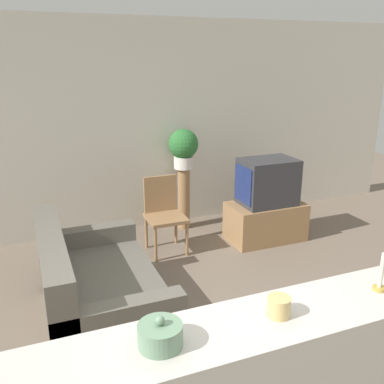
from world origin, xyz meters
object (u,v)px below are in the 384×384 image
object	(u,v)px
wooden_chair	(164,211)
couch	(96,292)
potted_plant	(183,147)
television	(267,182)
decorative_bowl	(160,335)

from	to	relation	value
wooden_chair	couch	bearing A→B (deg)	-130.56
wooden_chair	potted_plant	distance (m)	0.96
television	wooden_chair	xyz separation A→B (m)	(-1.28, 0.19, -0.27)
couch	potted_plant	bearing A→B (deg)	49.64
television	decorative_bowl	bearing A→B (deg)	-129.23
television	wooden_chair	size ratio (longest dim) A/B	0.76
television	decorative_bowl	distance (m)	3.59
couch	decorative_bowl	distance (m)	1.94
couch	potted_plant	size ratio (longest dim) A/B	3.15
decorative_bowl	couch	bearing A→B (deg)	90.99
television	potted_plant	xyz separation A→B (m)	(-0.81, 0.75, 0.36)
couch	wooden_chair	xyz separation A→B (m)	(1.01, 1.18, 0.20)
couch	television	size ratio (longest dim) A/B	2.39
couch	wooden_chair	size ratio (longest dim) A/B	1.83
television	potted_plant	world-z (taller)	potted_plant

